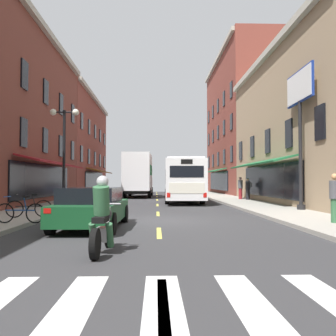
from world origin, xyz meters
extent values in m
cube|color=#333335|center=(0.00, 0.00, -0.05)|extent=(34.80, 80.00, 0.10)
cube|color=#DBCC4C|center=(0.00, -10.00, 0.00)|extent=(0.14, 2.40, 0.01)
cube|color=#DBCC4C|center=(0.00, -3.50, 0.00)|extent=(0.14, 2.40, 0.01)
cube|color=#DBCC4C|center=(0.00, 3.00, 0.00)|extent=(0.14, 2.40, 0.01)
cube|color=#DBCC4C|center=(0.00, 9.50, 0.00)|extent=(0.14, 2.40, 0.01)
cube|color=#DBCC4C|center=(0.00, 16.00, 0.00)|extent=(0.14, 2.40, 0.01)
cube|color=#DBCC4C|center=(0.00, 22.50, 0.00)|extent=(0.14, 2.40, 0.01)
cube|color=#DBCC4C|center=(0.00, 29.00, 0.00)|extent=(0.14, 2.40, 0.01)
cube|color=#DBCC4C|center=(0.00, 35.50, 0.00)|extent=(0.14, 2.40, 0.01)
cube|color=silver|center=(-1.10, -10.00, 0.00)|extent=(0.50, 2.80, 0.01)
cube|color=silver|center=(0.00, -10.00, 0.00)|extent=(0.50, 2.80, 0.01)
cube|color=silver|center=(1.10, -10.00, 0.00)|extent=(0.50, 2.80, 0.01)
cube|color=#A39E93|center=(-5.90, 0.00, 0.07)|extent=(3.00, 80.00, 0.14)
cube|color=#A39E93|center=(5.90, 0.00, 0.07)|extent=(3.00, 80.00, 0.14)
cube|color=#B2AD9E|center=(-7.30, 10.00, 11.38)|extent=(0.44, 19.40, 0.40)
cube|color=black|center=(-7.36, 10.00, 1.55)|extent=(0.10, 12.00, 2.10)
cube|color=maroon|center=(-6.65, 10.00, 2.75)|extent=(1.38, 11.20, 0.44)
cube|color=black|center=(-7.36, 6.00, 4.20)|extent=(0.10, 1.00, 1.60)
cube|color=black|center=(-7.36, 10.00, 4.20)|extent=(0.10, 1.00, 1.60)
cube|color=black|center=(-7.36, 14.00, 4.20)|extent=(0.10, 1.00, 1.60)
cube|color=black|center=(-7.36, 18.00, 4.20)|extent=(0.10, 1.00, 1.60)
cube|color=black|center=(-7.36, 6.00, 7.40)|extent=(0.10, 1.00, 1.60)
cube|color=black|center=(-7.36, 10.00, 7.40)|extent=(0.10, 1.00, 1.60)
cube|color=black|center=(-7.36, 14.00, 7.40)|extent=(0.10, 1.00, 1.60)
cube|color=black|center=(-7.36, 18.00, 7.40)|extent=(0.10, 1.00, 1.60)
cube|color=brown|center=(-11.40, 30.00, 5.77)|extent=(8.00, 19.90, 11.53)
cube|color=#B2AD9E|center=(-7.30, 30.00, 11.18)|extent=(0.44, 19.40, 0.40)
cube|color=black|center=(-7.36, 30.00, 1.55)|extent=(0.10, 12.00, 2.10)
cube|color=brown|center=(-6.65, 30.00, 2.75)|extent=(1.38, 11.20, 0.44)
cube|color=black|center=(-7.36, 22.00, 4.20)|extent=(0.10, 1.00, 1.60)
cube|color=black|center=(-7.36, 26.00, 4.20)|extent=(0.10, 1.00, 1.60)
cube|color=black|center=(-7.36, 30.00, 4.20)|extent=(0.10, 1.00, 1.60)
cube|color=black|center=(-7.36, 34.00, 4.20)|extent=(0.10, 1.00, 1.60)
cube|color=black|center=(-7.36, 38.00, 4.20)|extent=(0.10, 1.00, 1.60)
cube|color=black|center=(-7.36, 22.00, 7.40)|extent=(0.10, 1.00, 1.60)
cube|color=black|center=(-7.36, 26.00, 7.40)|extent=(0.10, 1.00, 1.60)
cube|color=black|center=(-7.36, 30.00, 7.40)|extent=(0.10, 1.00, 1.60)
cube|color=black|center=(-7.36, 34.00, 7.40)|extent=(0.10, 1.00, 1.60)
cube|color=black|center=(-7.36, 38.00, 7.40)|extent=(0.10, 1.00, 1.60)
cube|color=#9E8466|center=(11.40, 10.00, 5.19)|extent=(8.00, 19.90, 10.37)
cube|color=#B2AD9E|center=(7.30, 10.00, 10.02)|extent=(0.44, 19.40, 0.40)
cube|color=black|center=(7.36, 10.00, 1.55)|extent=(0.10, 12.00, 2.10)
cube|color=#1E6638|center=(6.65, 10.00, 2.75)|extent=(1.38, 11.20, 0.44)
cube|color=black|center=(7.36, 2.00, 4.20)|extent=(0.10, 1.00, 1.60)
cube|color=black|center=(7.36, 6.00, 4.20)|extent=(0.10, 1.00, 1.60)
cube|color=black|center=(7.36, 10.00, 4.20)|extent=(0.10, 1.00, 1.60)
cube|color=black|center=(7.36, 14.00, 4.20)|extent=(0.10, 1.00, 1.60)
cube|color=black|center=(7.36, 18.00, 4.20)|extent=(0.10, 1.00, 1.60)
cube|color=brown|center=(11.40, 30.00, 8.24)|extent=(8.00, 19.90, 16.49)
cube|color=#B2AD9E|center=(7.30, 30.00, 16.14)|extent=(0.44, 19.40, 0.40)
cube|color=black|center=(7.36, 30.00, 1.55)|extent=(0.10, 12.00, 2.10)
cube|color=#1E6638|center=(6.65, 30.00, 2.75)|extent=(1.38, 11.20, 0.44)
cube|color=black|center=(7.36, 22.00, 4.20)|extent=(0.10, 1.00, 1.60)
cube|color=black|center=(7.36, 26.00, 4.20)|extent=(0.10, 1.00, 1.60)
cube|color=black|center=(7.36, 30.00, 4.20)|extent=(0.10, 1.00, 1.60)
cube|color=black|center=(7.36, 34.00, 4.20)|extent=(0.10, 1.00, 1.60)
cube|color=black|center=(7.36, 38.00, 4.20)|extent=(0.10, 1.00, 1.60)
cube|color=black|center=(7.36, 22.00, 7.40)|extent=(0.10, 1.00, 1.60)
cube|color=black|center=(7.36, 26.00, 7.40)|extent=(0.10, 1.00, 1.60)
cube|color=black|center=(7.36, 30.00, 7.40)|extent=(0.10, 1.00, 1.60)
cube|color=black|center=(7.36, 34.00, 7.40)|extent=(0.10, 1.00, 1.60)
cube|color=black|center=(7.36, 38.00, 7.40)|extent=(0.10, 1.00, 1.60)
cube|color=black|center=(7.36, 22.00, 10.60)|extent=(0.10, 1.00, 1.60)
cube|color=black|center=(7.36, 26.00, 10.60)|extent=(0.10, 1.00, 1.60)
cube|color=black|center=(7.36, 30.00, 10.60)|extent=(0.10, 1.00, 1.60)
cube|color=black|center=(7.36, 34.00, 10.60)|extent=(0.10, 1.00, 1.60)
cube|color=black|center=(7.36, 38.00, 10.60)|extent=(0.10, 1.00, 1.60)
cylinder|color=black|center=(7.05, 3.55, 2.83)|extent=(0.18, 0.18, 5.37)
cylinder|color=black|center=(7.05, 3.55, 0.26)|extent=(0.40, 0.40, 0.24)
cube|color=navy|center=(7.05, 3.55, 6.24)|extent=(0.10, 3.24, 1.62)
cube|color=white|center=(6.99, 3.55, 6.24)|extent=(0.04, 3.08, 1.46)
cube|color=white|center=(7.11, 3.55, 6.24)|extent=(0.04, 3.08, 1.46)
cube|color=white|center=(1.93, 13.68, 1.64)|extent=(2.89, 11.88, 2.59)
cube|color=silver|center=(1.93, 13.68, 3.00)|extent=(2.66, 10.67, 0.16)
cube|color=black|center=(1.94, 13.98, 1.82)|extent=(2.86, 9.48, 0.96)
cube|color=maroon|center=(1.93, 13.68, 0.60)|extent=(2.91, 11.48, 0.36)
cube|color=black|center=(2.10, 19.55, 1.82)|extent=(2.25, 0.19, 1.10)
cube|color=black|center=(1.76, 7.82, 2.11)|extent=(2.05, 0.18, 0.70)
cube|color=silver|center=(1.76, 7.81, 1.12)|extent=(2.15, 0.16, 0.64)
cube|color=black|center=(1.76, 7.81, 2.72)|extent=(0.70, 0.12, 0.28)
cube|color=red|center=(0.66, 7.83, 0.70)|extent=(0.20, 0.09, 0.28)
cube|color=red|center=(2.85, 7.77, 0.70)|extent=(0.20, 0.09, 0.28)
cylinder|color=black|center=(0.87, 17.62, 0.50)|extent=(0.33, 1.01, 1.00)
cylinder|color=black|center=(3.21, 17.55, 0.50)|extent=(0.33, 1.01, 1.00)
cylinder|color=black|center=(0.65, 10.32, 0.50)|extent=(0.33, 1.01, 1.00)
cylinder|color=black|center=(3.00, 10.25, 0.50)|extent=(0.33, 1.01, 1.00)
cube|color=white|center=(-1.68, 24.30, 1.55)|extent=(2.36, 2.55, 2.40)
cube|color=black|center=(-1.64, 25.51, 2.40)|extent=(2.00, 0.15, 0.80)
cube|color=white|center=(-1.78, 20.12, 2.37)|extent=(2.55, 5.91, 3.35)
cube|color=#196633|center=(-0.56, 20.09, 2.54)|extent=(0.15, 3.51, 0.90)
cube|color=black|center=(-1.75, 21.37, 0.55)|extent=(2.10, 8.00, 0.24)
cylinder|color=black|center=(-2.78, 24.13, 0.45)|extent=(0.30, 0.91, 0.90)
cylinder|color=black|center=(-0.58, 24.07, 0.45)|extent=(0.30, 0.91, 0.90)
cylinder|color=black|center=(-2.90, 19.27, 0.45)|extent=(0.30, 0.91, 0.90)
cylinder|color=black|center=(-0.70, 19.22, 0.45)|extent=(0.30, 0.91, 0.90)
cube|color=#144723|center=(-2.19, -2.23, 0.54)|extent=(1.99, 4.73, 0.60)
cube|color=black|center=(-2.20, -2.42, 1.07)|extent=(1.77, 2.57, 0.52)
cube|color=red|center=(-3.01, -4.53, 0.74)|extent=(0.20, 0.07, 0.14)
cube|color=red|center=(-1.51, -4.57, 0.74)|extent=(0.20, 0.07, 0.14)
cylinder|color=black|center=(-3.02, -0.57, 0.32)|extent=(0.24, 0.65, 0.64)
cylinder|color=black|center=(-1.27, -0.62, 0.32)|extent=(0.24, 0.65, 0.64)
cylinder|color=black|center=(-3.12, -3.84, 0.32)|extent=(0.24, 0.65, 0.64)
cylinder|color=black|center=(-1.36, -3.89, 0.32)|extent=(0.24, 0.65, 0.64)
cube|color=navy|center=(-1.70, 33.03, 0.55)|extent=(2.02, 4.36, 0.62)
cube|color=black|center=(-1.71, 32.85, 1.10)|extent=(1.81, 2.38, 0.54)
cube|color=red|center=(-2.53, 30.92, 0.76)|extent=(0.20, 0.07, 0.14)
cube|color=red|center=(-1.00, 30.87, 0.76)|extent=(0.20, 0.07, 0.14)
cylinder|color=black|center=(-2.56, 34.51, 0.32)|extent=(0.24, 0.65, 0.64)
cylinder|color=black|center=(-0.76, 34.45, 0.32)|extent=(0.24, 0.65, 0.64)
cylinder|color=black|center=(-2.64, 31.60, 0.32)|extent=(0.24, 0.65, 0.64)
cylinder|color=black|center=(-0.85, 31.55, 0.32)|extent=(0.24, 0.65, 0.64)
cylinder|color=black|center=(-1.20, -5.88, 0.31)|extent=(0.14, 0.62, 0.62)
cylinder|color=black|center=(-1.28, -7.33, 0.31)|extent=(0.16, 0.63, 0.62)
cylinder|color=#B2B2B7|center=(-1.20, -6.00, 0.61)|extent=(0.09, 0.33, 0.68)
ellipsoid|color=black|center=(-1.23, -6.42, 0.81)|extent=(0.35, 0.58, 0.28)
cube|color=black|center=(-1.25, -6.82, 0.74)|extent=(0.29, 0.57, 0.12)
cube|color=#B2B2B7|center=(-1.24, -6.60, 0.40)|extent=(0.26, 0.41, 0.30)
cylinder|color=#B2B2B7|center=(-1.21, -6.10, 1.02)|extent=(0.62, 0.08, 0.04)
cylinder|color=#33663F|center=(-1.25, -6.75, 1.13)|extent=(0.37, 0.48, 0.66)
sphere|color=#B2B2B7|center=(-1.24, -6.64, 1.53)|extent=(0.26, 0.26, 0.26)
cylinder|color=#33663F|center=(-1.42, -6.71, 0.40)|extent=(0.16, 0.37, 0.56)
cylinder|color=#33663F|center=(-1.06, -6.73, 0.40)|extent=(0.16, 0.37, 0.56)
torus|color=black|center=(-5.14, -2.02, 0.47)|extent=(0.67, 0.11, 0.66)
torus|color=black|center=(-4.09, -2.12, 0.47)|extent=(0.67, 0.11, 0.66)
cylinder|color=#194CA5|center=(-4.62, -2.07, 0.57)|extent=(1.00, 0.14, 0.04)
cylinder|color=#194CA5|center=(-4.44, -2.09, 0.75)|extent=(0.14, 0.05, 0.50)
cube|color=black|center=(-4.42, -2.09, 1.02)|extent=(0.21, 0.14, 0.06)
cylinder|color=#194CA5|center=(-5.06, -2.03, 1.02)|extent=(0.08, 0.48, 0.03)
torus|color=black|center=(-5.51, -0.15, 0.47)|extent=(0.66, 0.19, 0.66)
torus|color=black|center=(-4.49, 0.08, 0.47)|extent=(0.66, 0.19, 0.66)
cylinder|color=black|center=(-5.00, -0.03, 0.57)|extent=(0.98, 0.26, 0.04)
cylinder|color=black|center=(-4.82, 0.01, 0.75)|extent=(0.14, 0.07, 0.50)
cube|color=black|center=(-4.80, 0.01, 1.02)|extent=(0.22, 0.16, 0.06)
cylinder|color=black|center=(-5.43, -0.13, 1.02)|extent=(0.13, 0.47, 0.03)
cylinder|color=black|center=(6.82, 13.36, 0.53)|extent=(0.28, 0.28, 0.78)
cylinder|color=black|center=(6.82, 13.36, 1.22)|extent=(0.36, 0.36, 0.60)
sphere|color=tan|center=(6.82, 13.36, 1.64)|extent=(0.21, 0.21, 0.21)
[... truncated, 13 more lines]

